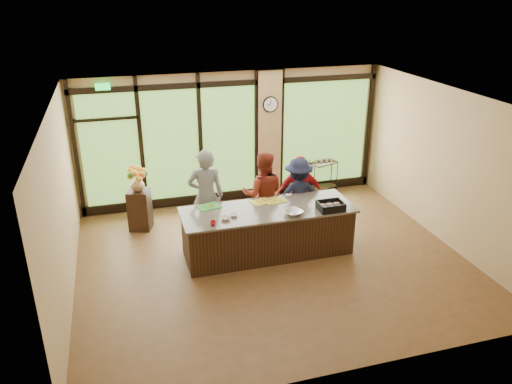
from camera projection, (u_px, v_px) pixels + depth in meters
floor at (272, 260)px, 9.28m from camera, size 7.00×7.00×0.00m
ceiling at (275, 101)px, 8.11m from camera, size 7.00×7.00×0.00m
back_wall at (233, 138)px, 11.35m from camera, size 7.00×0.00×7.00m
left_wall at (61, 209)px, 7.80m from camera, size 0.00×6.00×6.00m
right_wall at (446, 167)px, 9.59m from camera, size 0.00×6.00×6.00m
window_wall at (240, 142)px, 11.39m from camera, size 6.90×0.12×3.00m
island_base at (268, 232)px, 9.37m from camera, size 3.10×1.00×0.88m
countertop at (268, 210)px, 9.19m from camera, size 3.20×1.10×0.04m
wall_clock at (270, 104)px, 11.16m from camera, size 0.36×0.04×0.36m
cook_left at (206, 196)px, 9.65m from camera, size 0.74×0.54×1.91m
cook_midleft at (263, 194)px, 9.94m from camera, size 1.00×0.87×1.75m
cook_midright at (300, 194)px, 10.16m from camera, size 1.01×0.64×1.60m
cook_right at (298, 195)px, 10.09m from camera, size 1.05×0.64×1.58m
roasting_pan at (331, 208)px, 9.14m from camera, size 0.47×0.36×0.08m
mixing_bowl at (293, 213)px, 8.94m from camera, size 0.42×0.42×0.08m
cutting_board_left at (209, 207)px, 9.27m from camera, size 0.48×0.40×0.01m
cutting_board_center at (261, 202)px, 9.47m from camera, size 0.44×0.38×0.01m
cutting_board_right at (275, 201)px, 9.52m from camera, size 0.44×0.35×0.01m
prep_bowl_near at (226, 218)px, 8.76m from camera, size 0.21×0.21×0.05m
prep_bowl_mid at (234, 215)px, 8.88m from camera, size 0.15×0.15×0.04m
prep_bowl_far at (288, 195)px, 9.73m from camera, size 0.16×0.16×0.03m
red_ramekin at (213, 223)px, 8.55m from camera, size 0.13×0.13×0.08m
flower_stand at (140, 210)px, 10.33m from camera, size 0.54×0.54×0.86m
flower_vase at (137, 184)px, 10.10m from camera, size 0.35×0.35×0.29m
bar_cart at (323, 173)px, 12.05m from camera, size 0.72×0.55×0.88m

